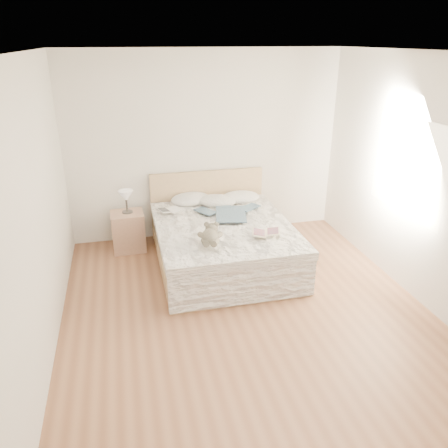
% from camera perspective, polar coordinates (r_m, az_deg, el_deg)
% --- Properties ---
extents(floor, '(4.00, 4.50, 0.00)m').
position_cam_1_polar(floor, '(4.98, 2.94, -11.23)').
color(floor, brown).
rests_on(floor, ground).
extents(ceiling, '(4.00, 4.50, 0.00)m').
position_cam_1_polar(ceiling, '(4.12, 3.75, 21.56)').
color(ceiling, white).
rests_on(ceiling, ground).
extents(wall_back, '(4.00, 0.02, 2.70)m').
position_cam_1_polar(wall_back, '(6.47, -2.42, 10.06)').
color(wall_back, white).
rests_on(wall_back, ground).
extents(wall_front, '(4.00, 0.02, 2.70)m').
position_cam_1_polar(wall_front, '(2.53, 18.23, -13.44)').
color(wall_front, white).
rests_on(wall_front, ground).
extents(wall_left, '(0.02, 4.50, 2.70)m').
position_cam_1_polar(wall_left, '(4.28, -23.36, 1.20)').
color(wall_left, white).
rests_on(wall_left, ground).
extents(wall_right, '(0.02, 4.50, 2.70)m').
position_cam_1_polar(wall_right, '(5.28, 24.70, 4.92)').
color(wall_right, white).
rests_on(wall_right, ground).
extents(window, '(0.02, 1.30, 1.10)m').
position_cam_1_polar(window, '(5.47, 22.92, 6.91)').
color(window, white).
rests_on(window, wall_right).
extents(bed, '(1.72, 2.14, 1.00)m').
position_cam_1_polar(bed, '(5.83, -0.25, -2.30)').
color(bed, tan).
rests_on(bed, floor).
extents(nightstand, '(0.46, 0.41, 0.56)m').
position_cam_1_polar(nightstand, '(6.35, -12.39, -0.94)').
color(nightstand, '#A67F64').
rests_on(nightstand, floor).
extents(table_lamp, '(0.21, 0.21, 0.32)m').
position_cam_1_polar(table_lamp, '(6.18, -12.68, 3.47)').
color(table_lamp, '#48423E').
rests_on(table_lamp, nightstand).
extents(pillow_left, '(0.67, 0.54, 0.18)m').
position_cam_1_polar(pillow_left, '(6.41, -4.45, 3.27)').
color(pillow_left, white).
rests_on(pillow_left, bed).
extents(pillow_middle, '(0.66, 0.56, 0.17)m').
position_cam_1_polar(pillow_middle, '(6.32, -0.96, 3.03)').
color(pillow_middle, silver).
rests_on(pillow_middle, bed).
extents(pillow_right, '(0.57, 0.41, 0.17)m').
position_cam_1_polar(pillow_right, '(6.48, 2.17, 3.53)').
color(pillow_right, white).
rests_on(pillow_right, bed).
extents(blouse, '(0.75, 0.78, 0.02)m').
position_cam_1_polar(blouse, '(5.86, 0.90, 1.30)').
color(blouse, '#395166').
rests_on(blouse, bed).
extents(photo_book, '(0.35, 0.30, 0.02)m').
position_cam_1_polar(photo_book, '(6.04, -7.17, 1.78)').
color(photo_book, white).
rests_on(photo_book, bed).
extents(childrens_book, '(0.41, 0.34, 0.02)m').
position_cam_1_polar(childrens_book, '(5.33, 5.51, -1.14)').
color(childrens_book, '#FDEECB').
rests_on(childrens_book, bed).
extents(teddy_bear, '(0.32, 0.40, 0.19)m').
position_cam_1_polar(teddy_bear, '(5.02, -1.86, -2.34)').
color(teddy_bear, '#635D4E').
rests_on(teddy_bear, bed).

